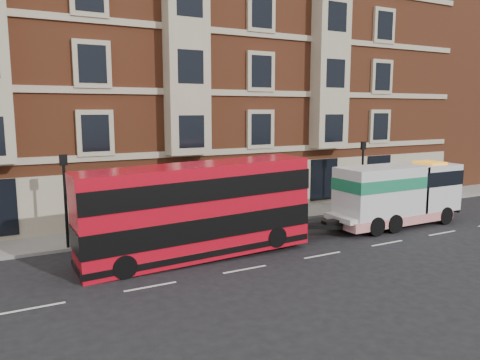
{
  "coord_description": "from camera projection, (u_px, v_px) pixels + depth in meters",
  "views": [
    {
      "loc": [
        -8.92,
        -16.16,
        6.52
      ],
      "look_at": [
        1.93,
        4.0,
        3.05
      ],
      "focal_mm": 35.0,
      "sensor_mm": 36.0,
      "label": 1
    }
  ],
  "objects": [
    {
      "name": "ground",
      "position": [
        245.0,
        269.0,
        19.23
      ],
      "size": [
        120.0,
        120.0,
        0.0
      ],
      "primitive_type": "plane",
      "color": "black",
      "rests_on": "ground"
    },
    {
      "name": "sidewalk",
      "position": [
        179.0,
        227.0,
        25.75
      ],
      "size": [
        90.0,
        3.0,
        0.15
      ],
      "primitive_type": "cube",
      "color": "slate",
      "rests_on": "ground"
    },
    {
      "name": "victorian_terrace",
      "position": [
        143.0,
        55.0,
        31.02
      ],
      "size": [
        45.0,
        12.0,
        20.4
      ],
      "color": "brown",
      "rests_on": "ground"
    },
    {
      "name": "filler_east",
      "position": [
        466.0,
        79.0,
        45.0
      ],
      "size": [
        18.0,
        10.0,
        19.0
      ],
      "color": "brown",
      "rests_on": "ground"
    },
    {
      "name": "lamp_post_west",
      "position": [
        65.0,
        194.0,
        21.42
      ],
      "size": [
        0.35,
        0.15,
        4.35
      ],
      "color": "black",
      "rests_on": "sidewalk"
    },
    {
      "name": "lamp_post_east",
      "position": [
        362.0,
        170.0,
        29.85
      ],
      "size": [
        0.35,
        0.15,
        4.35
      ],
      "color": "black",
      "rests_on": "sidewalk"
    },
    {
      "name": "double_decker_bus",
      "position": [
        196.0,
        209.0,
        20.41
      ],
      "size": [
        10.32,
        2.37,
        4.18
      ],
      "color": "red",
      "rests_on": "ground"
    },
    {
      "name": "tow_truck",
      "position": [
        396.0,
        194.0,
        26.11
      ],
      "size": [
        8.26,
        2.44,
        3.44
      ],
      "color": "silver",
      "rests_on": "ground"
    }
  ]
}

